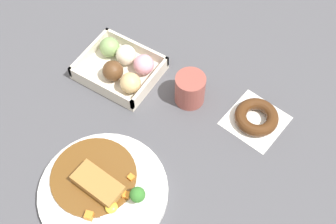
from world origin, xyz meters
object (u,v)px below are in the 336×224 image
coffee_mug (190,89)px  curry_plate (103,189)px  chocolate_ring_donut (256,117)px  donut_box (122,67)px

coffee_mug → curry_plate: bearing=83.8°
curry_plate → chocolate_ring_donut: curry_plate is taller
curry_plate → donut_box: (0.16, -0.30, 0.01)m
chocolate_ring_donut → coffee_mug: bearing=9.7°
donut_box → coffee_mug: (-0.19, -0.02, 0.01)m
curry_plate → donut_box: bearing=-62.4°
coffee_mug → chocolate_ring_donut: bearing=-170.3°
chocolate_ring_donut → curry_plate: bearing=59.4°
donut_box → coffee_mug: 0.19m
curry_plate → chocolate_ring_donut: size_ratio=1.90×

